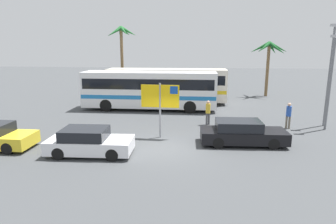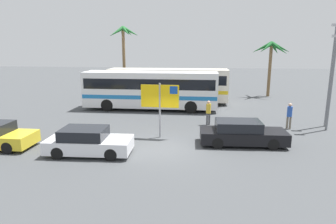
% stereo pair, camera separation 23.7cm
% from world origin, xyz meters
% --- Properties ---
extents(ground, '(120.00, 120.00, 0.00)m').
position_xyz_m(ground, '(0.00, 0.00, 0.00)').
color(ground, '#424447').
extents(bus_front_coach, '(11.09, 2.60, 3.17)m').
position_xyz_m(bus_front_coach, '(-2.38, 9.74, 1.78)').
color(bus_front_coach, white).
rests_on(bus_front_coach, ground).
extents(bus_rear_coach, '(11.09, 2.60, 3.17)m').
position_xyz_m(bus_rear_coach, '(-1.28, 12.97, 1.78)').
color(bus_rear_coach, silver).
rests_on(bus_rear_coach, ground).
extents(ferry_sign, '(2.20, 0.16, 3.20)m').
position_xyz_m(ferry_sign, '(-0.46, 1.95, 2.33)').
color(ferry_sign, gray).
rests_on(ferry_sign, ground).
extents(car_black, '(4.65, 1.93, 1.32)m').
position_xyz_m(car_black, '(4.07, 1.16, 0.64)').
color(car_black, black).
rests_on(car_black, ground).
extents(car_white, '(4.19, 1.94, 1.32)m').
position_xyz_m(car_white, '(-3.65, -1.18, 0.64)').
color(car_white, silver).
rests_on(car_white, ground).
extents(pedestrian_crossing_lot, '(0.32, 0.32, 1.67)m').
position_xyz_m(pedestrian_crossing_lot, '(2.36, 5.12, 0.98)').
color(pedestrian_crossing_lot, '#4C4C51').
rests_on(pedestrian_crossing_lot, ground).
extents(pedestrian_by_bus, '(0.32, 0.32, 1.70)m').
position_xyz_m(pedestrian_by_bus, '(7.51, 4.67, 1.00)').
color(pedestrian_by_bus, '#706656').
rests_on(pedestrian_by_bus, ground).
extents(lamp_post_left_side, '(0.56, 0.20, 6.62)m').
position_xyz_m(lamp_post_left_side, '(10.14, 5.63, 3.63)').
color(lamp_post_left_side, slate).
rests_on(lamp_post_left_side, ground).
extents(lamp_post_right_side, '(0.56, 0.20, 5.92)m').
position_xyz_m(lamp_post_right_side, '(9.83, 4.64, 3.28)').
color(lamp_post_right_side, slate).
rests_on(lamp_post_right_side, ground).
extents(palm_tree_seaside, '(4.15, 3.80, 5.76)m').
position_xyz_m(palm_tree_seaside, '(9.00, 17.82, 4.65)').
color(palm_tree_seaside, brown).
rests_on(palm_tree_seaside, ground).
extents(palm_tree_inland, '(3.45, 3.38, 7.37)m').
position_xyz_m(palm_tree_inland, '(-6.59, 17.34, 5.95)').
color(palm_tree_inland, brown).
rests_on(palm_tree_inland, ground).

